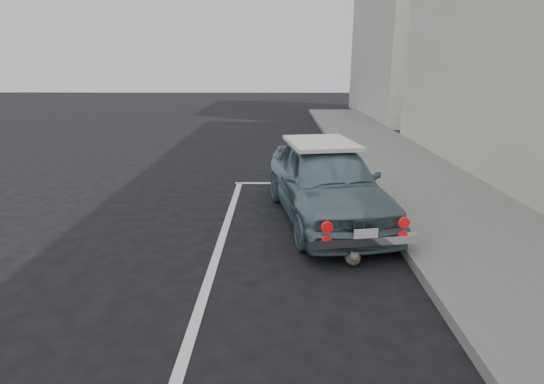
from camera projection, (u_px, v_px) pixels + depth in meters
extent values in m
cube|color=slate|center=(524.00, 272.00, 5.51)|extent=(2.80, 40.00, 0.15)
cube|color=#B1AAA0|center=(403.00, 37.00, 21.57)|extent=(3.50, 10.00, 8.00)
cube|color=silver|center=(300.00, 183.00, 9.88)|extent=(3.00, 0.12, 0.01)
cube|color=silver|center=(220.00, 244.00, 6.54)|extent=(0.12, 7.00, 0.01)
imported|color=slate|center=(326.00, 181.00, 7.48)|extent=(2.26, 4.23, 1.37)
cube|color=white|center=(321.00, 143.00, 7.68)|extent=(1.37, 1.69, 0.07)
cube|color=silver|center=(364.00, 241.00, 5.71)|extent=(1.54, 0.37, 0.12)
cube|color=white|center=(366.00, 235.00, 5.64)|extent=(0.33, 0.07, 0.17)
cylinder|color=red|center=(327.00, 227.00, 5.54)|extent=(0.15, 0.06, 0.15)
cylinder|color=red|center=(404.00, 223.00, 5.69)|extent=(0.15, 0.06, 0.15)
cylinder|color=red|center=(327.00, 240.00, 5.59)|extent=(0.12, 0.06, 0.12)
cylinder|color=red|center=(403.00, 235.00, 5.74)|extent=(0.12, 0.06, 0.12)
ellipsoid|color=#6E6154|center=(353.00, 256.00, 5.86)|extent=(0.23, 0.35, 0.21)
sphere|color=#6E6154|center=(354.00, 257.00, 5.70)|extent=(0.13, 0.13, 0.13)
cone|color=#6E6154|center=(352.00, 252.00, 5.68)|extent=(0.04, 0.04, 0.05)
cone|color=#6E6154|center=(357.00, 252.00, 5.68)|extent=(0.04, 0.04, 0.05)
cylinder|color=#6E6154|center=(354.00, 256.00, 6.04)|extent=(0.11, 0.22, 0.03)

